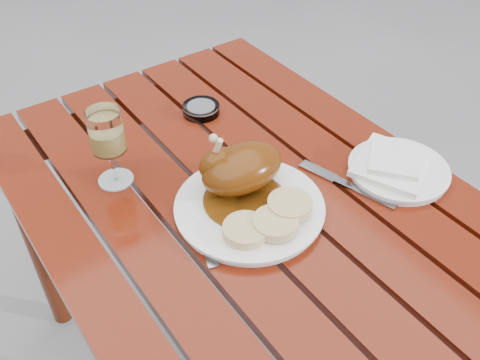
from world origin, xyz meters
name	(u,v)px	position (x,y,z in m)	size (l,w,h in m)	color
table	(250,311)	(0.00, 0.00, 0.38)	(0.80, 1.20, 0.75)	maroon
dinner_plate	(249,208)	(-0.02, -0.02, 0.76)	(0.29, 0.29, 0.02)	white
roast_duck	(239,169)	(-0.01, 0.03, 0.82)	(0.19, 0.18, 0.13)	#522909
bread_dumplings	(271,219)	(-0.02, -0.09, 0.78)	(0.19, 0.11, 0.03)	#D2B280
wine_glass	(110,148)	(-0.20, 0.22, 0.84)	(0.07, 0.07, 0.17)	tan
side_plate	(398,170)	(0.30, -0.11, 0.76)	(0.21, 0.21, 0.02)	white
napkin	(393,164)	(0.29, -0.10, 0.77)	(0.16, 0.14, 0.01)	white
ashtray	(201,109)	(0.08, 0.33, 0.76)	(0.09, 0.09, 0.02)	#B2B7BC
fork	(202,235)	(-0.13, -0.02, 0.75)	(0.02, 0.17, 0.01)	gray
knife	(354,188)	(0.19, -0.09, 0.75)	(0.02, 0.19, 0.01)	gray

